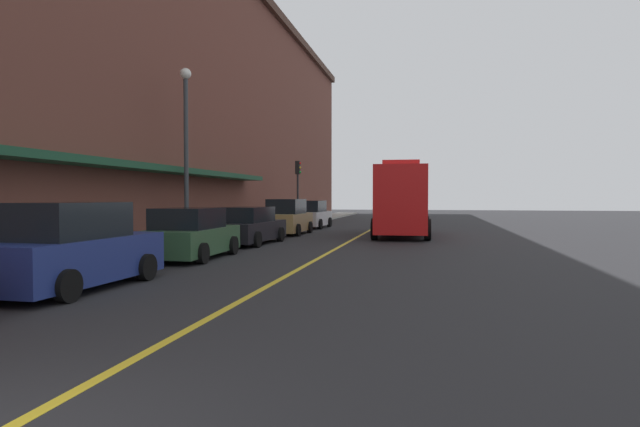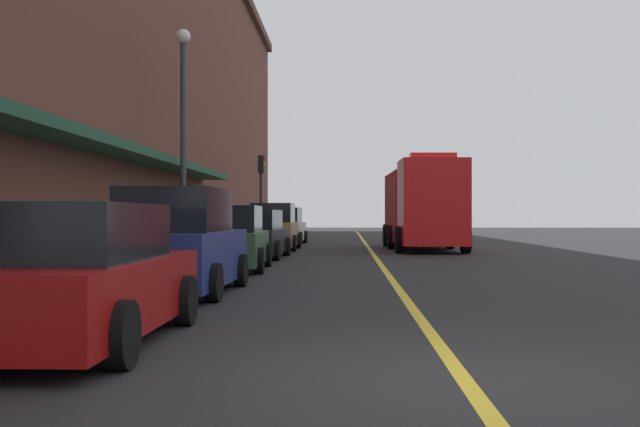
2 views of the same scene
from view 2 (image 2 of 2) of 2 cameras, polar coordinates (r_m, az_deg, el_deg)
name	(u,v)px [view 2 (image 2 of 2)]	position (r m, az deg, el deg)	size (l,w,h in m)	color
ground_plane	(370,249)	(31.58, 3.74, -2.69)	(112.00, 112.00, 0.00)	#232326
sidewalk_left	(221,247)	(31.98, -7.44, -2.52)	(2.40, 70.00, 0.15)	#9E9B93
lane_center_stripe	(370,249)	(31.58, 3.74, -2.68)	(0.16, 70.00, 0.01)	gold
brick_building_left	(55,60)	(33.33, -19.20, 10.83)	(11.97, 64.00, 15.47)	brown
parked_car_0	(73,278)	(8.71, -18.03, -4.59)	(2.06, 4.48, 1.53)	maroon
parked_car_1	(178,245)	(13.86, -10.56, -2.34)	(2.08, 4.45, 1.88)	navy
parked_car_2	(227,240)	(19.61, -7.01, -1.98)	(2.18, 4.36, 1.65)	#2D5133
parked_car_3	(253,235)	(25.04, -5.06, -1.64)	(2.25, 4.85, 1.58)	black
parked_car_4	(274,228)	(30.93, -3.50, -1.12)	(2.03, 4.39, 1.89)	#A5844C
parked_car_5	(283,227)	(37.00, -2.76, -1.03)	(2.20, 4.31, 1.77)	silver
fire_truck	(422,207)	(31.35, 7.68, 0.52)	(2.92, 8.51, 3.70)	red
parking_meter_0	(247,223)	(33.69, -5.50, -0.72)	(0.14, 0.18, 1.33)	#4C4C51
parking_meter_1	(194,227)	(22.08, -9.43, -1.03)	(0.14, 0.18, 1.33)	#4C4C51
parking_meter_2	(24,241)	(11.02, -21.27, -1.92)	(0.14, 0.18, 1.33)	#4C4C51
street_lamp_left	(183,117)	(23.72, -10.21, 7.12)	(0.44, 0.44, 6.94)	#33383D
traffic_light_near	(261,181)	(38.80, -4.43, 2.45)	(0.38, 0.36, 4.30)	#232326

